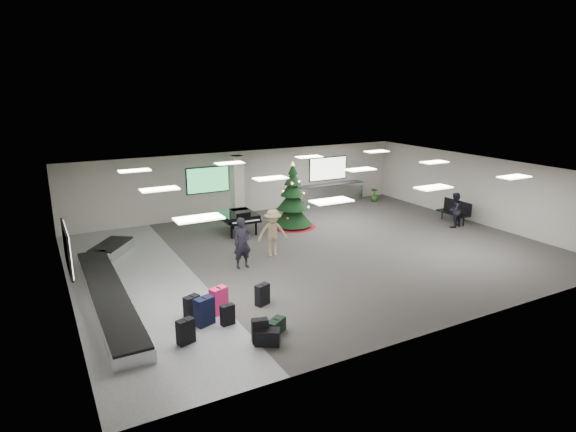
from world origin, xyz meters
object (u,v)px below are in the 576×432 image
service_counter (330,193)px  potted_plant_left (293,204)px  baggage_carousel (109,285)px  grand_piano (239,217)px  pink_suitcase (219,300)px  traveler_bench (454,210)px  christmas_tree (293,204)px  traveler_a (242,243)px  bench (455,210)px  potted_plant_right (374,195)px  traveler_b (273,233)px

service_counter → potted_plant_left: size_ratio=5.72×
baggage_carousel → grand_piano: size_ratio=5.09×
pink_suitcase → traveler_bench: traveler_bench is taller
pink_suitcase → christmas_tree: (6.16, 6.77, 0.66)m
traveler_a → baggage_carousel: bearing=177.1°
baggage_carousel → traveler_a: traveler_a is taller
pink_suitcase → christmas_tree: 9.18m
pink_suitcase → traveler_bench: 13.09m
traveler_bench → pink_suitcase: bearing=2.2°
pink_suitcase → traveler_bench: size_ratio=0.50×
baggage_carousel → service_counter: (12.84, 6.73, 0.33)m
christmas_tree → traveler_a: size_ratio=1.65×
pink_suitcase → traveler_a: bearing=35.4°
bench → potted_plant_left: bearing=135.8°
christmas_tree → service_counter: bearing=37.0°
baggage_carousel → grand_piano: (6.09, 3.85, 0.55)m
christmas_tree → grand_piano: bearing=175.4°
service_counter → pink_suitcase: 14.25m
service_counter → potted_plant_right: 2.57m
service_counter → christmas_tree: bearing=-143.0°
potted_plant_left → service_counter: bearing=11.6°
pink_suitcase → traveler_a: size_ratio=0.43×
baggage_carousel → christmas_tree: (8.72, 3.63, 0.84)m
traveler_bench → traveler_b: bearing=-14.7°
traveler_a → traveler_b: (1.52, 0.61, -0.01)m
pink_suitcase → christmas_tree: bearing=27.1°
potted_plant_left → potted_plant_right: potted_plant_right is taller
service_counter → bench: 6.90m
pink_suitcase → grand_piano: 7.83m
service_counter → potted_plant_right: size_ratio=5.30×
baggage_carousel → traveler_b: bearing=4.5°
christmas_tree → grand_piano: christmas_tree is taller
pink_suitcase → potted_plant_right: (12.70, 9.00, -0.01)m
grand_piano → traveler_bench: bearing=-21.7°
grand_piano → potted_plant_right: size_ratio=2.50×
baggage_carousel → pink_suitcase: 4.05m
service_counter → bench: bearing=-63.3°
traveler_b → grand_piano: bearing=104.8°
traveler_b → traveler_bench: (9.15, -0.49, -0.11)m
traveler_b → bench: bearing=14.9°
traveler_b → traveler_a: bearing=-143.8°
grand_piano → traveler_bench: 9.94m
traveler_a → traveler_b: size_ratio=1.01×
service_counter → christmas_tree: size_ratio=1.31×
bench → potted_plant_left: size_ratio=2.37×
service_counter → potted_plant_right: bearing=-19.9°
potted_plant_left → christmas_tree: bearing=-119.4°
service_counter → grand_piano: bearing=-156.8°
grand_piano → potted_plant_right: bearing=13.5°
christmas_tree → traveler_bench: size_ratio=1.89×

